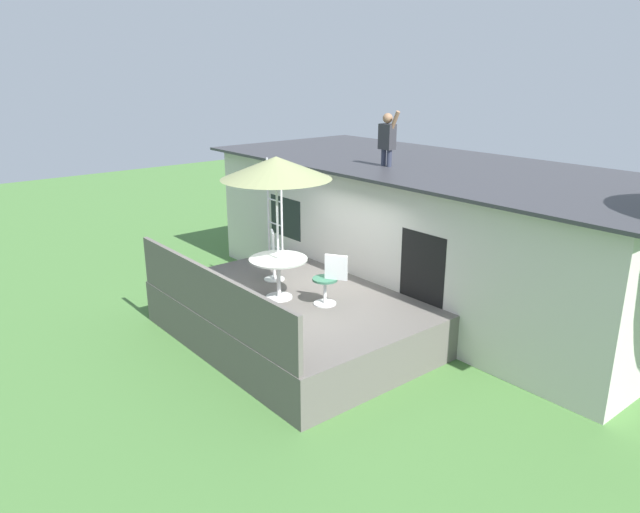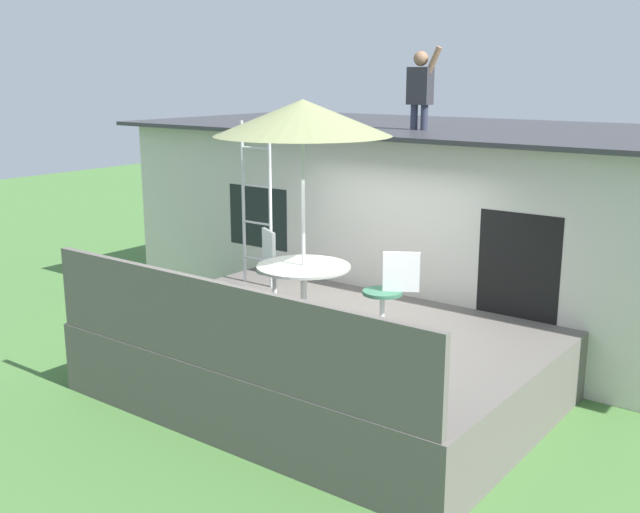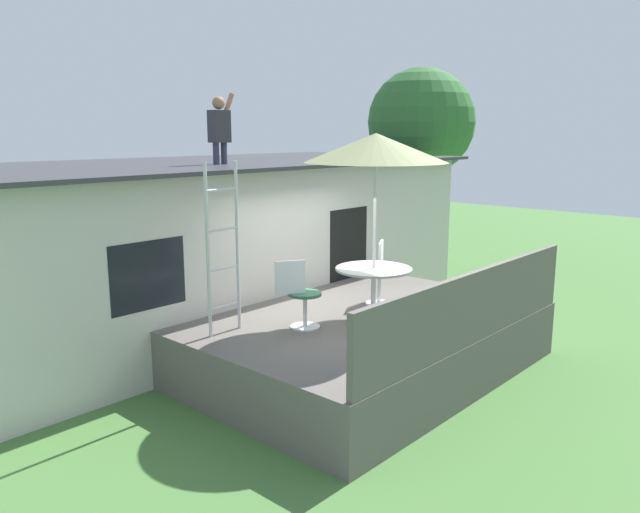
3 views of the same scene
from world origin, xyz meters
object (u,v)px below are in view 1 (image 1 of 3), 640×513
Objects in this scene: person_figure at (388,136)px; patio_table at (278,267)px; patio_chair_left at (273,256)px; step_ladder at (275,212)px; patio_chair_right at (329,280)px; patio_umbrella at (276,168)px.

patio_table is at bearing -85.26° from person_figure.
patio_chair_left reaches higher than patio_table.
step_ladder is (-1.68, 1.12, 0.51)m from patio_table.
patio_umbrella is at bearing 0.00° from patio_chair_right.
patio_chair_left is at bearing -32.53° from patio_chair_right.
step_ladder is at bearing 146.22° from patio_umbrella.
patio_chair_left is (0.77, -0.60, -0.64)m from step_ladder.
step_ladder is 2.64m from patio_chair_right.
person_figure is at bearing -97.84° from patio_chair_right.
patio_umbrella is (0.00, 0.00, 1.76)m from patio_table.
patio_umbrella reaches higher than step_ladder.
patio_umbrella is at bearing 0.00° from patio_chair_left.
patio_chair_right is at bearing 29.03° from patio_chair_left.
patio_chair_right reaches higher than patio_table.
patio_table is 0.94× the size of person_figure.
step_ladder is 2.39× the size of patio_chair_left.
patio_table is 0.95m from patio_chair_right.
step_ladder is at bearing 172.54° from patio_chair_left.
patio_umbrella is at bearing 90.00° from patio_table.
patio_table is 1.13× the size of patio_chair_right.
person_figure reaches higher than patio_table.
person_figure is 3.30m from patio_chair_left.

